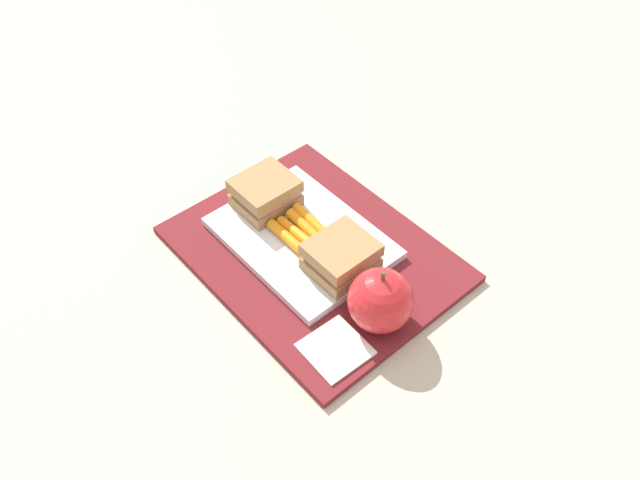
% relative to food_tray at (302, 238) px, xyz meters
% --- Properties ---
extents(ground_plane, '(2.40, 2.40, 0.00)m').
position_rel_food_tray_xyz_m(ground_plane, '(0.03, 0.00, -0.02)').
color(ground_plane, '#B7AD99').
extents(lunchbag_mat, '(0.36, 0.28, 0.01)m').
position_rel_food_tray_xyz_m(lunchbag_mat, '(0.03, 0.00, -0.01)').
color(lunchbag_mat, maroon).
rests_on(lunchbag_mat, ground_plane).
extents(food_tray, '(0.23, 0.17, 0.01)m').
position_rel_food_tray_xyz_m(food_tray, '(0.00, 0.00, 0.00)').
color(food_tray, white).
rests_on(food_tray, lunchbag_mat).
extents(sandwich_half_left, '(0.07, 0.08, 0.04)m').
position_rel_food_tray_xyz_m(sandwich_half_left, '(-0.08, 0.00, 0.03)').
color(sandwich_half_left, '#9E7A4C').
rests_on(sandwich_half_left, food_tray).
extents(sandwich_half_right, '(0.07, 0.08, 0.04)m').
position_rel_food_tray_xyz_m(sandwich_half_right, '(0.08, 0.00, 0.03)').
color(sandwich_half_right, '#9E7A4C').
rests_on(sandwich_half_right, food_tray).
extents(carrot_sticks_bundle, '(0.08, 0.06, 0.02)m').
position_rel_food_tray_xyz_m(carrot_sticks_bundle, '(-0.00, -0.00, 0.01)').
color(carrot_sticks_bundle, orange).
rests_on(carrot_sticks_bundle, food_tray).
extents(apple, '(0.08, 0.08, 0.09)m').
position_rel_food_tray_xyz_m(apple, '(0.16, -0.01, 0.03)').
color(apple, red).
rests_on(apple, lunchbag_mat).
extents(paper_napkin, '(0.07, 0.07, 0.00)m').
position_rel_food_tray_xyz_m(paper_napkin, '(0.16, -0.08, -0.00)').
color(paper_napkin, white).
rests_on(paper_napkin, lunchbag_mat).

